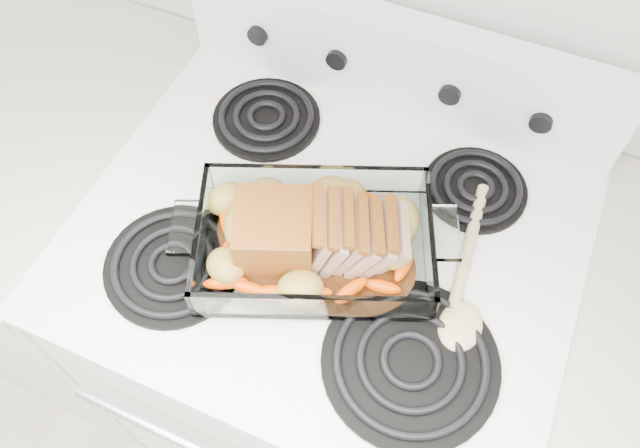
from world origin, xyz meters
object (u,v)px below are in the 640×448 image
at_px(baking_dish, 315,245).
at_px(pork_roast, 305,230).
at_px(electric_range, 327,335).
at_px(counter_left, 78,235).

xyz_separation_m(baking_dish, pork_roast, (-0.02, -0.00, 0.03)).
bearing_deg(pork_roast, electric_range, 50.03).
bearing_deg(counter_left, pork_roast, -4.69).
height_order(electric_range, baking_dish, electric_range).
relative_size(electric_range, counter_left, 1.20).
distance_m(electric_range, baking_dish, 0.48).
distance_m(counter_left, pork_roast, 0.84).
bearing_deg(baking_dish, pork_roast, 157.68).
bearing_deg(electric_range, pork_roast, -108.01).
height_order(electric_range, pork_roast, electric_range).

